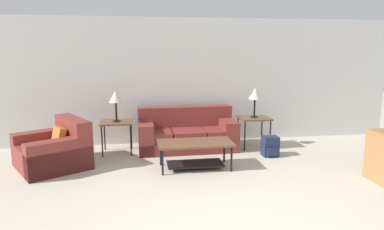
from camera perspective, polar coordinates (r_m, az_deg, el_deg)
name	(u,v)px	position (r m, az deg, el deg)	size (l,w,h in m)	color
wall_back	(187,81)	(7.23, -0.79, 5.66)	(9.14, 0.06, 2.60)	silver
couch	(187,134)	(6.80, -0.85, -3.22)	(1.92, 0.88, 0.82)	maroon
armchair	(55,150)	(6.21, -21.90, -5.51)	(1.42, 1.44, 0.80)	maroon
coffee_table	(195,149)	(5.67, 0.53, -5.66)	(1.23, 0.60, 0.45)	brown
side_table_left	(117,124)	(6.62, -12.43, -1.53)	(0.60, 0.55, 0.62)	brown
side_table_right	(254,120)	(6.98, 10.30, -0.83)	(0.60, 0.55, 0.62)	brown
table_lamp_left	(116,97)	(6.53, -12.61, 2.88)	(0.25, 0.25, 0.59)	black
table_lamp_right	(255,95)	(6.90, 10.45, 3.36)	(0.25, 0.25, 0.59)	black
backpack	(270,146)	(6.54, 12.90, -5.13)	(0.28, 0.31, 0.37)	#1E2847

